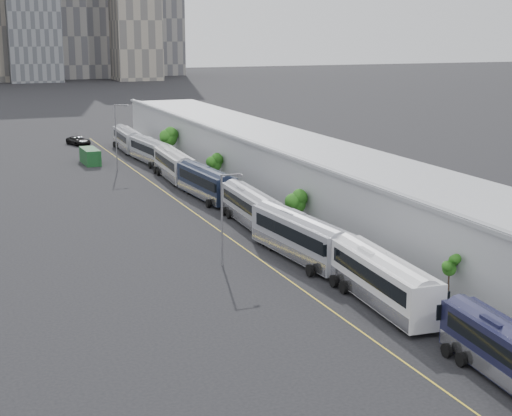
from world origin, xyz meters
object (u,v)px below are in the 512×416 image
bus_7 (151,153)px  street_lamp_far (117,133)px  bus_1 (511,360)px  suv (79,141)px  bus_8 (127,141)px  bus_4 (250,210)px  bus_5 (206,186)px  shipping_container (90,156)px  street_lamp_near (224,213)px  bus_6 (174,167)px  bus_2 (382,284)px  bus_3 (300,241)px

bus_7 → street_lamp_far: (-6.17, -5.18, 3.97)m
bus_1 → suv: bearing=98.9°
bus_7 → bus_8: (-0.49, 14.00, 0.01)m
bus_7 → bus_4: bearing=-94.3°
bus_4 → bus_5: (-0.36, 14.06, 0.05)m
shipping_container → bus_5: bearing=-75.4°
bus_8 → street_lamp_near: 69.69m
bus_6 → street_lamp_near: 41.69m
bus_2 → street_lamp_far: 64.73m
street_lamp_near → bus_8: bearing=84.3°
bus_2 → shipping_container: (-9.00, 72.36, -0.50)m
bus_6 → street_lamp_near: bearing=-97.2°
bus_4 → bus_8: bus_8 is taller
street_lamp_near → street_lamp_far: size_ratio=0.84×
bus_1 → bus_4: 41.61m
bus_1 → bus_6: bus_6 is taller
bus_6 → suv: size_ratio=2.39×
bus_4 → bus_7: bearing=92.7°
bus_4 → street_lamp_far: size_ratio=1.33×
shipping_container → bus_2: bearing=-83.9°
bus_2 → street_lamp_near: street_lamp_near is taller
bus_1 → bus_7: bearing=95.1°
bus_3 → bus_5: bus_3 is taller
shipping_container → bus_8: bearing=52.1°
bus_5 → street_lamp_far: size_ratio=1.38×
bus_6 → street_lamp_near: size_ratio=1.68×
street_lamp_far → bus_8: bearing=73.5°
bus_6 → suv: (-6.92, 38.23, -0.88)m
bus_3 → bus_4: (0.56, 13.71, -0.13)m
shipping_container → suv: (1.62, 21.04, -0.39)m
bus_6 → bus_5: bearing=-87.0°
street_lamp_near → shipping_container: 58.29m
bus_1 → bus_5: size_ratio=0.91×
bus_7 → bus_2: bearing=-94.4°
shipping_container → street_lamp_far: bearing=-72.7°
bus_8 → bus_5: bearing=-87.9°
bus_1 → bus_4: bearing=95.1°
street_lamp_near → street_lamp_far: 50.12m
shipping_container → bus_1: bearing=-85.0°
bus_7 → suv: bearing=102.2°
street_lamp_near → bus_7: bearing=82.4°
street_lamp_far → bus_1: bearing=-85.3°
bus_4 → street_lamp_near: street_lamp_near is taller
bus_1 → bus_6: bearing=95.4°
bus_3 → bus_6: 41.69m
bus_3 → bus_4: 13.72m
bus_4 → street_lamp_far: (-6.35, 37.11, 3.99)m
bus_8 → suv: bus_8 is taller
bus_8 → suv: 12.02m
bus_3 → bus_4: bearing=83.1°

